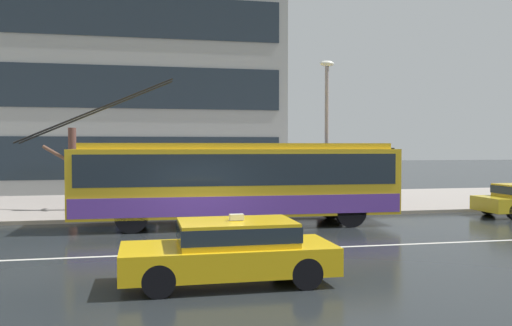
# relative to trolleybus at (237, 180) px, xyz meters

# --- Properties ---
(ground_plane) EXTENTS (160.00, 160.00, 0.00)m
(ground_plane) POSITION_rel_trolleybus_xyz_m (-1.50, -3.31, -1.58)
(ground_plane) COLOR #222629
(sidewalk_slab) EXTENTS (80.00, 10.00, 0.14)m
(sidewalk_slab) POSITION_rel_trolleybus_xyz_m (-1.50, 6.60, -1.51)
(sidewalk_slab) COLOR gray
(sidewalk_slab) RESTS_ON ground_plane
(lane_centre_line) EXTENTS (72.00, 0.14, 0.01)m
(lane_centre_line) POSITION_rel_trolleybus_xyz_m (-1.50, -4.51, -1.57)
(lane_centre_line) COLOR silver
(lane_centre_line) RESTS_ON ground_plane
(trolleybus) EXTENTS (12.76, 2.79, 5.02)m
(trolleybus) POSITION_rel_trolleybus_xyz_m (0.00, 0.00, 0.00)
(trolleybus) COLOR gold
(trolleybus) RESTS_ON ground_plane
(taxi_oncoming_near) EXTENTS (4.25, 1.77, 1.39)m
(taxi_oncoming_near) POSITION_rel_trolleybus_xyz_m (-1.43, -7.70, -0.88)
(taxi_oncoming_near) COLOR yellow
(taxi_oncoming_near) RESTS_ON ground_plane
(bus_shelter) EXTENTS (4.04, 1.58, 2.58)m
(bus_shelter) POSITION_rel_trolleybus_xyz_m (-0.84, 3.69, 0.47)
(bus_shelter) COLOR gray
(bus_shelter) RESTS_ON sidewalk_slab
(pedestrian_at_shelter) EXTENTS (0.96, 0.96, 2.01)m
(pedestrian_at_shelter) POSITION_rel_trolleybus_xyz_m (-2.53, 4.47, 0.14)
(pedestrian_at_shelter) COLOR black
(pedestrian_at_shelter) RESTS_ON sidewalk_slab
(pedestrian_approaching_curb) EXTENTS (1.37, 1.37, 1.98)m
(pedestrian_approaching_curb) POSITION_rel_trolleybus_xyz_m (2.23, 2.93, 0.19)
(pedestrian_approaching_curb) COLOR #5A444B
(pedestrian_approaching_curb) RESTS_ON sidewalk_slab
(pedestrian_walking_past) EXTENTS (1.32, 1.32, 2.00)m
(pedestrian_walking_past) POSITION_rel_trolleybus_xyz_m (4.28, 3.65, 0.13)
(pedestrian_walking_past) COLOR black
(pedestrian_walking_past) RESTS_ON sidewalk_slab
(pedestrian_waiting_by_pole) EXTENTS (1.43, 1.43, 1.99)m
(pedestrian_waiting_by_pole) POSITION_rel_trolleybus_xyz_m (-4.10, 3.03, 0.19)
(pedestrian_waiting_by_pole) COLOR navy
(pedestrian_waiting_by_pole) RESTS_ON sidewalk_slab
(street_lamp) EXTENTS (0.60, 0.32, 6.09)m
(street_lamp) POSITION_rel_trolleybus_xyz_m (4.12, 2.52, 2.20)
(street_lamp) COLOR gray
(street_lamp) RESTS_ON sidewalk_slab
(street_tree_bare) EXTENTS (2.04, 1.18, 3.36)m
(street_tree_bare) POSITION_rel_trolleybus_xyz_m (-6.07, 4.64, 0.35)
(street_tree_bare) COLOR brown
(street_tree_bare) RESTS_ON sidewalk_slab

